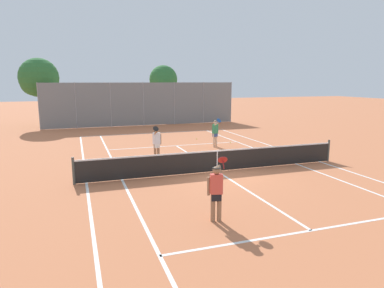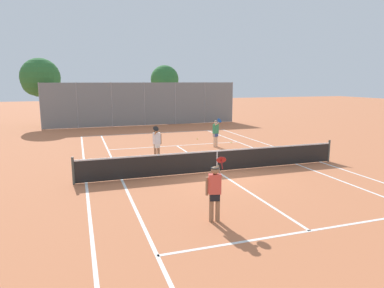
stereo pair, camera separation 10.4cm
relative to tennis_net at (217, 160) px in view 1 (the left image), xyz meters
The scene contains 11 objects.
ground_plane 0.51m from the tennis_net, ahead, with size 120.00×120.00×0.00m, color #C67047.
court_line_markings 0.51m from the tennis_net, ahead, with size 11.10×23.90×0.01m.
tennis_net is the anchor object (origin of this frame).
player_near_side 5.45m from the tennis_net, 113.33° to the right, with size 0.79×0.71×1.77m.
player_far_left 3.66m from the tennis_net, 123.14° to the left, with size 0.56×0.82×1.77m.
player_far_right 5.72m from the tennis_net, 68.09° to the left, with size 0.44×0.89×1.77m.
loose_tennis_ball_0 8.41m from the tennis_net, 76.48° to the left, with size 0.07×0.07×0.07m, color #D1DB33.
loose_tennis_ball_1 7.12m from the tennis_net, 60.03° to the left, with size 0.07×0.07×0.07m, color #D1DB33.
back_fence 16.71m from the tennis_net, 90.00° to the left, with size 17.08×0.08×3.80m.
tree_behind_left 20.96m from the tennis_net, 114.65° to the left, with size 3.29×3.29×5.84m.
tree_behind_right 21.11m from the tennis_net, 82.38° to the left, with size 2.80×2.80×5.47m.
Camera 1 is at (-5.76, -13.43, 3.92)m, focal length 32.00 mm.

